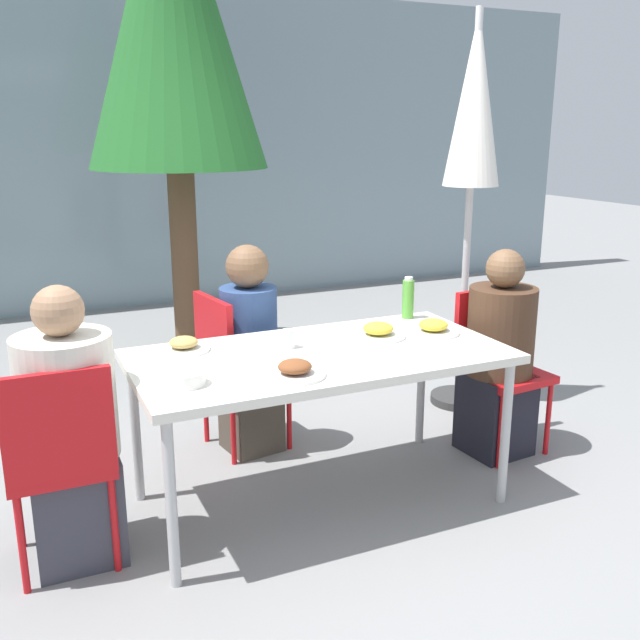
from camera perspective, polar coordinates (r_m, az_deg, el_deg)
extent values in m
plane|color=gray|center=(3.50, 0.00, -14.19)|extent=(24.00, 24.00, 0.00)
cube|color=gray|center=(7.23, -14.66, 12.98)|extent=(10.00, 0.20, 3.00)
cube|color=silver|center=(3.21, 0.00, -2.93)|extent=(1.68, 0.85, 0.04)
cylinder|color=#B7B7B7|center=(2.82, -11.81, -14.20)|extent=(0.04, 0.04, 0.70)
cylinder|color=#B7B7B7|center=(3.44, 14.62, -8.75)|extent=(0.04, 0.04, 0.70)
cylinder|color=#B7B7B7|center=(3.46, -14.52, -8.60)|extent=(0.04, 0.04, 0.70)
cylinder|color=#B7B7B7|center=(3.99, 8.10, -5.04)|extent=(0.04, 0.04, 0.70)
cube|color=red|center=(3.06, -20.11, -10.69)|extent=(0.40, 0.40, 0.04)
cube|color=red|center=(2.81, -20.21, -7.99)|extent=(0.40, 0.04, 0.42)
cylinder|color=red|center=(3.31, -23.01, -13.32)|extent=(0.03, 0.03, 0.41)
cylinder|color=red|center=(3.33, -17.04, -12.61)|extent=(0.03, 0.03, 0.41)
cylinder|color=red|center=(3.02, -22.75, -16.26)|extent=(0.03, 0.03, 0.41)
cylinder|color=red|center=(3.03, -16.11, -15.45)|extent=(0.03, 0.03, 0.41)
cube|color=#383842|center=(3.16, -18.84, -13.93)|extent=(0.34, 0.34, 0.45)
cylinder|color=beige|center=(2.96, -19.62, -5.86)|extent=(0.38, 0.38, 0.50)
sphere|color=#9E7556|center=(2.86, -20.23, 0.68)|extent=(0.20, 0.20, 0.20)
cube|color=red|center=(3.97, 14.57, -4.30)|extent=(0.43, 0.43, 0.04)
cube|color=red|center=(4.02, 13.00, -0.49)|extent=(0.40, 0.07, 0.42)
cylinder|color=red|center=(4.05, 17.78, -7.53)|extent=(0.03, 0.03, 0.41)
cylinder|color=red|center=(3.82, 14.26, -8.65)|extent=(0.03, 0.03, 0.41)
cylinder|color=red|center=(4.27, 14.45, -6.10)|extent=(0.03, 0.03, 0.41)
cylinder|color=red|center=(4.05, 10.94, -7.05)|extent=(0.03, 0.03, 0.41)
cube|color=black|center=(4.00, 13.86, -7.19)|extent=(0.34, 0.34, 0.45)
cylinder|color=#472D1E|center=(3.86, 14.28, -0.87)|extent=(0.35, 0.35, 0.47)
sphere|color=brown|center=(3.78, 14.61, 4.01)|extent=(0.20, 0.20, 0.20)
cube|color=red|center=(3.91, -5.96, -4.18)|extent=(0.46, 0.46, 0.04)
cube|color=red|center=(3.76, -8.51, -1.36)|extent=(0.10, 0.40, 0.42)
cylinder|color=red|center=(4.20, -4.89, -6.01)|extent=(0.03, 0.03, 0.41)
cylinder|color=red|center=(3.92, -2.49, -7.52)|extent=(0.03, 0.03, 0.41)
cylinder|color=red|center=(4.06, -9.13, -6.91)|extent=(0.03, 0.03, 0.41)
cylinder|color=red|center=(3.78, -6.96, -8.57)|extent=(0.03, 0.03, 0.41)
cube|color=#473D33|center=(3.94, -5.53, -7.19)|extent=(0.31, 0.31, 0.45)
cylinder|color=navy|center=(3.79, -5.71, -0.81)|extent=(0.30, 0.30, 0.46)
sphere|color=brown|center=(3.71, -5.85, 4.30)|extent=(0.22, 0.22, 0.22)
cylinder|color=#333333|center=(4.71, 11.02, -6.16)|extent=(0.36, 0.36, 0.05)
cylinder|color=#BCBCBC|center=(4.43, 11.78, 7.98)|extent=(0.04, 0.04, 2.37)
cone|color=silver|center=(4.40, 12.29, 16.92)|extent=(0.33, 0.33, 0.99)
cylinder|color=white|center=(3.28, -10.82, -2.31)|extent=(0.23, 0.23, 0.01)
ellipsoid|color=tan|center=(3.27, -10.85, -1.76)|extent=(0.13, 0.13, 0.05)
cylinder|color=white|center=(3.45, 4.67, -1.24)|extent=(0.27, 0.27, 0.01)
ellipsoid|color=gold|center=(3.44, 4.68, -0.67)|extent=(0.15, 0.15, 0.06)
cylinder|color=white|center=(2.90, -2.02, -4.38)|extent=(0.25, 0.25, 0.01)
ellipsoid|color=brown|center=(2.89, -2.02, -3.74)|extent=(0.14, 0.14, 0.06)
cylinder|color=white|center=(3.54, 9.03, -0.94)|extent=(0.26, 0.26, 0.01)
ellipsoid|color=gold|center=(3.53, 9.05, -0.38)|extent=(0.14, 0.14, 0.06)
cylinder|color=#51A338|center=(3.78, 7.06, 1.66)|extent=(0.06, 0.06, 0.20)
cylinder|color=white|center=(3.76, 7.12, 3.30)|extent=(0.04, 0.04, 0.02)
cylinder|color=white|center=(3.26, -2.54, -1.51)|extent=(0.06, 0.06, 0.09)
cylinder|color=white|center=(2.85, -10.72, -4.58)|extent=(0.16, 0.16, 0.06)
cylinder|color=brown|center=(5.47, -10.74, 4.35)|extent=(0.20, 0.20, 1.43)
cone|color=#236628|center=(5.43, -11.74, 23.13)|extent=(1.27, 1.27, 2.13)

